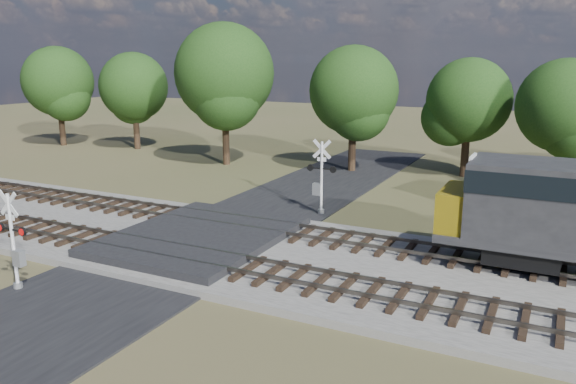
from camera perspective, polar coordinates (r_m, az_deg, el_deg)
The scene contains 10 objects.
ground at distance 25.86m, azimuth -9.47°, elevation -5.63°, with size 160.00×160.00×0.00m, color #464D29.
ballast_bed at distance 22.26m, azimuth 12.96°, elevation -8.57°, with size 140.00×10.00×0.30m, color gray.
road at distance 25.85m, azimuth -9.47°, elevation -5.55°, with size 7.00×60.00×0.08m, color black.
crossing_panel at distance 26.15m, azimuth -8.86°, elevation -4.67°, with size 7.00×9.00×0.62m, color #262628.
track_near at distance 22.50m, azimuth -6.00°, elevation -7.33°, with size 140.00×2.60×0.33m.
track_far at distance 26.62m, azimuth -0.22°, elevation -3.96°, with size 140.00×2.60×0.33m.
crossing_signal_near at distance 22.79m, azimuth -25.97°, elevation -5.31°, with size 1.52×0.33×3.78m.
crossing_signal_far at distance 30.51m, azimuth 3.26°, elevation 0.85°, with size 1.68×0.36×4.17m.
equipment_shed at distance 33.56m, azimuth 22.88°, elevation 0.37°, with size 5.02×5.02×2.77m.
treeline at distance 40.41m, azimuth 17.17°, elevation 10.01°, with size 78.95×10.82×11.16m.
Camera 1 is at (14.54, -19.70, 8.34)m, focal length 35.00 mm.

